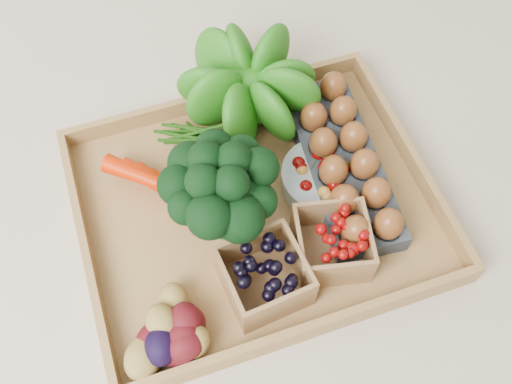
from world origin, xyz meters
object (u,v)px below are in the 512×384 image
object	(u,v)px
broccoli	(222,205)
cherry_bowl	(324,178)
egg_carton	(341,165)
tray	(256,208)

from	to	relation	value
broccoli	cherry_bowl	distance (m)	0.18
broccoli	egg_carton	size ratio (longest dim) A/B	0.53
tray	egg_carton	bearing A→B (deg)	6.69
broccoli	tray	bearing A→B (deg)	15.85
broccoli	cherry_bowl	size ratio (longest dim) A/B	1.25
egg_carton	cherry_bowl	bearing A→B (deg)	-152.37
tray	egg_carton	xyz separation A→B (m)	(0.15, 0.02, 0.03)
tray	broccoli	size ratio (longest dim) A/B	3.17
cherry_bowl	broccoli	bearing A→B (deg)	-173.61
tray	cherry_bowl	xyz separation A→B (m)	(0.12, 0.00, 0.03)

